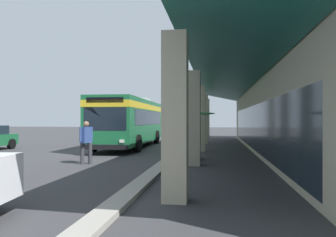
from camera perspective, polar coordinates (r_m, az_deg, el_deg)
name	(u,v)px	position (r m, az deg, el deg)	size (l,w,h in m)	color
ground	(242,155)	(17.06, 12.90, -6.34)	(120.00, 120.00, 0.00)	#38383A
curb_strip	(180,150)	(18.89, 2.21, -5.56)	(34.65, 0.50, 0.12)	#9E998E
transit_bus	(131,119)	(21.92, -6.58, -0.13)	(11.27, 3.03, 3.34)	#196638
pedestrian	(86,140)	(13.73, -14.23, -3.65)	(0.65, 0.46, 1.76)	#38383D
potted_palm	(192,144)	(15.01, 4.21, -4.44)	(2.00, 2.17, 2.32)	brown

